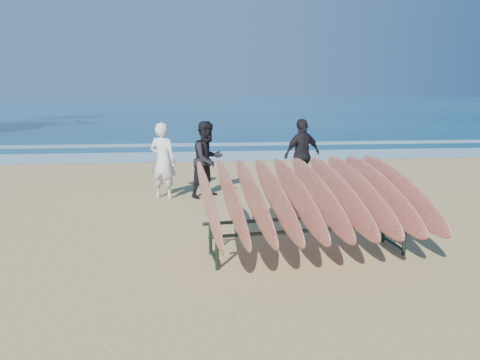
{
  "coord_description": "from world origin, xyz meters",
  "views": [
    {
      "loc": [
        -0.82,
        -7.35,
        2.61
      ],
      "look_at": [
        0.0,
        0.8,
        0.95
      ],
      "focal_mm": 35.0,
      "sensor_mm": 36.0,
      "label": 1
    }
  ],
  "objects": [
    {
      "name": "person_white",
      "position": [
        -1.53,
        3.52,
        0.89
      ],
      "size": [
        0.77,
        0.67,
        1.78
      ],
      "primitive_type": "imported",
      "rotation": [
        0.0,
        0.0,
        2.69
      ],
      "color": "silver",
      "rests_on": "ground"
    },
    {
      "name": "surfboard_rack",
      "position": [
        0.93,
        -0.52,
        0.94
      ],
      "size": [
        3.45,
        3.11,
        1.55
      ],
      "rotation": [
        0.0,
        0.0,
        0.11
      ],
      "color": "#1B2C21",
      "rests_on": "ground"
    },
    {
      "name": "person_dark_a",
      "position": [
        -0.49,
        3.56,
        0.9
      ],
      "size": [
        1.11,
        1.08,
        1.8
      ],
      "primitive_type": "imported",
      "rotation": [
        0.0,
        0.0,
        0.7
      ],
      "color": "black",
      "rests_on": "ground"
    },
    {
      "name": "foam_near",
      "position": [
        0.0,
        10.0,
        0.01
      ],
      "size": [
        160.0,
        160.0,
        0.0
      ],
      "primitive_type": "plane",
      "color": "white",
      "rests_on": "ground"
    },
    {
      "name": "person_dark_b",
      "position": [
        1.9,
        4.07,
        0.9
      ],
      "size": [
        1.14,
        0.84,
        1.8
      ],
      "primitive_type": "imported",
      "rotation": [
        0.0,
        0.0,
        3.57
      ],
      "color": "black",
      "rests_on": "ground"
    },
    {
      "name": "foam_far",
      "position": [
        0.0,
        13.5,
        0.01
      ],
      "size": [
        160.0,
        160.0,
        0.0
      ],
      "primitive_type": "plane",
      "color": "white",
      "rests_on": "ground"
    },
    {
      "name": "ground",
      "position": [
        0.0,
        0.0,
        0.0
      ],
      "size": [
        120.0,
        120.0,
        0.0
      ],
      "primitive_type": "plane",
      "color": "tan",
      "rests_on": "ground"
    },
    {
      "name": "ocean",
      "position": [
        0.0,
        55.0,
        0.01
      ],
      "size": [
        160.0,
        160.0,
        0.0
      ],
      "primitive_type": "plane",
      "color": "navy",
      "rests_on": "ground"
    }
  ]
}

